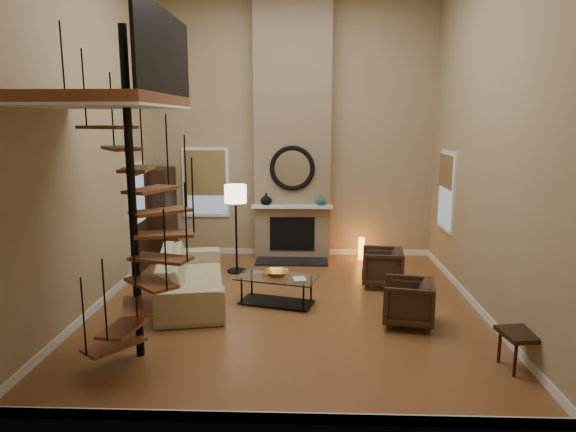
{
  "coord_description": "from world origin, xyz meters",
  "views": [
    {
      "loc": [
        0.3,
        -7.85,
        2.96
      ],
      "look_at": [
        0.0,
        0.4,
        1.4
      ],
      "focal_mm": 32.13,
      "sensor_mm": 36.0,
      "label": 1
    }
  ],
  "objects_px": {
    "hutch": "(162,215)",
    "accent_lamp": "(361,248)",
    "coffee_table": "(277,287)",
    "side_chair": "(531,327)",
    "floor_lamp": "(236,201)",
    "armchair_near": "(386,267)",
    "armchair_far": "(413,302)",
    "sofa": "(190,276)"
  },
  "relations": [
    {
      "from": "hutch",
      "to": "accent_lamp",
      "type": "distance_m",
      "value": 4.29
    },
    {
      "from": "hutch",
      "to": "coffee_table",
      "type": "distance_m",
      "value": 3.75
    },
    {
      "from": "hutch",
      "to": "side_chair",
      "type": "relative_size",
      "value": 1.97
    },
    {
      "from": "hutch",
      "to": "floor_lamp",
      "type": "height_order",
      "value": "hutch"
    },
    {
      "from": "accent_lamp",
      "to": "coffee_table",
      "type": "bearing_deg",
      "value": -121.29
    },
    {
      "from": "armchair_near",
      "to": "coffee_table",
      "type": "relative_size",
      "value": 0.52
    },
    {
      "from": "armchair_near",
      "to": "floor_lamp",
      "type": "distance_m",
      "value": 3.09
    },
    {
      "from": "side_chair",
      "to": "armchair_far",
      "type": "bearing_deg",
      "value": 131.72
    },
    {
      "from": "coffee_table",
      "to": "floor_lamp",
      "type": "height_order",
      "value": "floor_lamp"
    },
    {
      "from": "sofa",
      "to": "side_chair",
      "type": "distance_m",
      "value": 5.14
    },
    {
      "from": "hutch",
      "to": "sofa",
      "type": "height_order",
      "value": "hutch"
    },
    {
      "from": "armchair_near",
      "to": "armchair_far",
      "type": "height_order",
      "value": "armchair_near"
    },
    {
      "from": "sofa",
      "to": "coffee_table",
      "type": "xyz_separation_m",
      "value": [
        1.45,
        -0.2,
        -0.11
      ]
    },
    {
      "from": "hutch",
      "to": "coffee_table",
      "type": "xyz_separation_m",
      "value": [
        2.58,
        -2.64,
        -0.67
      ]
    },
    {
      "from": "sofa",
      "to": "side_chair",
      "type": "bearing_deg",
      "value": -127.71
    },
    {
      "from": "sofa",
      "to": "floor_lamp",
      "type": "height_order",
      "value": "floor_lamp"
    },
    {
      "from": "sofa",
      "to": "accent_lamp",
      "type": "relative_size",
      "value": 5.77
    },
    {
      "from": "sofa",
      "to": "side_chair",
      "type": "height_order",
      "value": "side_chair"
    },
    {
      "from": "hutch",
      "to": "coffee_table",
      "type": "height_order",
      "value": "hutch"
    },
    {
      "from": "hutch",
      "to": "floor_lamp",
      "type": "distance_m",
      "value": 1.97
    },
    {
      "from": "armchair_near",
      "to": "side_chair",
      "type": "bearing_deg",
      "value": 28.81
    },
    {
      "from": "accent_lamp",
      "to": "floor_lamp",
      "type": "bearing_deg",
      "value": -159.11
    },
    {
      "from": "accent_lamp",
      "to": "side_chair",
      "type": "distance_m",
      "value": 5.05
    },
    {
      "from": "sofa",
      "to": "accent_lamp",
      "type": "height_order",
      "value": "sofa"
    },
    {
      "from": "coffee_table",
      "to": "accent_lamp",
      "type": "relative_size",
      "value": 3.07
    },
    {
      "from": "armchair_near",
      "to": "floor_lamp",
      "type": "height_order",
      "value": "floor_lamp"
    },
    {
      "from": "armchair_far",
      "to": "accent_lamp",
      "type": "bearing_deg",
      "value": -163.17
    },
    {
      "from": "side_chair",
      "to": "hutch",
      "type": "bearing_deg",
      "value": 140.39
    },
    {
      "from": "side_chair",
      "to": "armchair_near",
      "type": "bearing_deg",
      "value": 112.13
    },
    {
      "from": "armchair_near",
      "to": "accent_lamp",
      "type": "relative_size",
      "value": 1.59
    },
    {
      "from": "armchair_near",
      "to": "side_chair",
      "type": "relative_size",
      "value": 0.72
    },
    {
      "from": "hutch",
      "to": "armchair_far",
      "type": "xyz_separation_m",
      "value": [
        4.6,
        -3.48,
        -0.6
      ]
    },
    {
      "from": "coffee_table",
      "to": "floor_lamp",
      "type": "distance_m",
      "value": 2.26
    },
    {
      "from": "coffee_table",
      "to": "accent_lamp",
      "type": "bearing_deg",
      "value": 58.71
    },
    {
      "from": "armchair_far",
      "to": "accent_lamp",
      "type": "relative_size",
      "value": 1.58
    },
    {
      "from": "hutch",
      "to": "side_chair",
      "type": "xyz_separation_m",
      "value": [
        5.73,
        -4.74,
        -0.42
      ]
    },
    {
      "from": "armchair_far",
      "to": "armchair_near",
      "type": "bearing_deg",
      "value": -165.44
    },
    {
      "from": "floor_lamp",
      "to": "side_chair",
      "type": "xyz_separation_m",
      "value": [
        4.04,
        -3.85,
        -0.89
      ]
    },
    {
      "from": "armchair_near",
      "to": "floor_lamp",
      "type": "relative_size",
      "value": 0.41
    },
    {
      "from": "coffee_table",
      "to": "floor_lamp",
      "type": "bearing_deg",
      "value": 116.81
    },
    {
      "from": "accent_lamp",
      "to": "sofa",
      "type": "bearing_deg",
      "value": -140.89
    },
    {
      "from": "hutch",
      "to": "sofa",
      "type": "xyz_separation_m",
      "value": [
        1.13,
        -2.45,
        -0.55
      ]
    }
  ]
}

